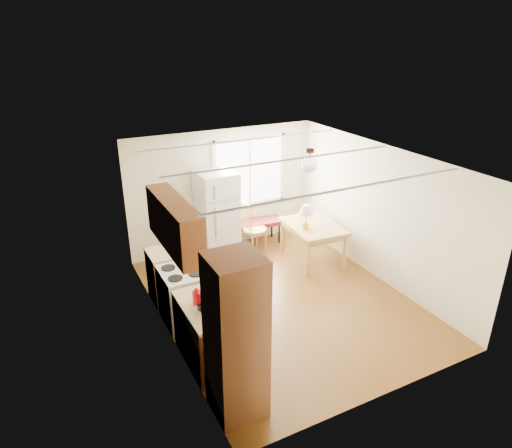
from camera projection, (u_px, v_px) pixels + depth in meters
room_shell at (284, 234)px, 7.36m from camera, size 4.60×5.60×2.62m
kitchen_run at (199, 302)px, 6.29m from camera, size 0.65×3.40×2.20m
window_unit at (249, 172)px, 9.52m from camera, size 1.64×0.05×1.51m
pendant_light at (309, 164)px, 7.59m from camera, size 0.26×0.26×0.40m
refrigerator at (217, 215)px, 9.11m from camera, size 0.74×0.77×1.77m
bench at (255, 224)px, 9.72m from camera, size 1.22×0.57×0.54m
dining_table at (313, 230)px, 8.95m from camera, size 1.03×1.32×0.78m
chair at (250, 224)px, 9.29m from camera, size 0.50×0.49×1.11m
table_lamp at (306, 212)px, 8.60m from camera, size 0.28×0.28×0.48m
coffee_maker at (207, 303)px, 5.93m from camera, size 0.22×0.25×0.33m
kettle at (197, 297)px, 6.12m from camera, size 0.12×0.12×0.24m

